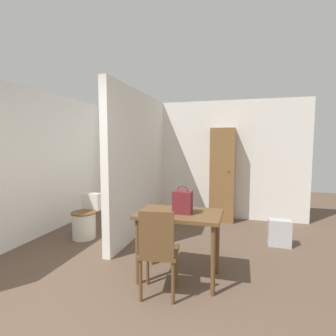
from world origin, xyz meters
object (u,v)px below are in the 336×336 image
at_px(dining_table, 179,222).
at_px(handbag, 183,202).
at_px(toilet, 86,220).
at_px(wooden_cabinet, 222,175).
at_px(wooden_chair, 158,250).
at_px(space_heater, 280,233).

relative_size(dining_table, handbag, 2.99).
height_order(toilet, wooden_cabinet, wooden_cabinet).
bearing_deg(wooden_cabinet, wooden_chair, -98.19).
distance_m(toilet, wooden_cabinet, 2.79).
distance_m(wooden_chair, toilet, 2.21).
bearing_deg(dining_table, wooden_chair, -104.87).
relative_size(toilet, wooden_cabinet, 0.38).
bearing_deg(handbag, dining_table, 144.35).
bearing_deg(toilet, wooden_cabinet, 36.89).
bearing_deg(handbag, wooden_chair, -111.53).
distance_m(handbag, space_heater, 2.02).
relative_size(wooden_chair, wooden_cabinet, 0.49).
bearing_deg(toilet, space_heater, 8.61).
xyz_separation_m(wooden_chair, handbag, (0.16, 0.41, 0.42)).
height_order(toilet, space_heater, toilet).
bearing_deg(dining_table, space_heater, 47.17).
relative_size(dining_table, toilet, 1.34).
xyz_separation_m(wooden_chair, wooden_cabinet, (0.43, 2.98, 0.44)).
bearing_deg(dining_table, handbag, -35.65).
relative_size(wooden_cabinet, space_heater, 4.58).
bearing_deg(handbag, toilet, 153.66).
height_order(wooden_chair, toilet, wooden_chair).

